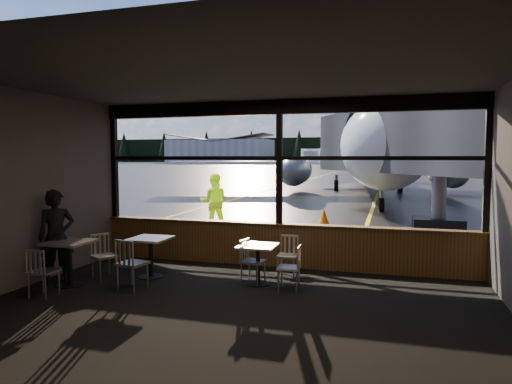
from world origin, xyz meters
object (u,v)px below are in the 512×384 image
at_px(cafe_table_left, 70,264).
at_px(chair_near_w, 253,262).
at_px(cafe_table_near, 258,265).
at_px(chair_near_e, 289,268).
at_px(cafe_table_mid, 151,258).
at_px(chair_near_n, 288,256).
at_px(chair_mid_w, 105,257).
at_px(jet_bridge, 438,150).
at_px(passenger, 56,237).
at_px(airliner, 370,115).
at_px(ground_crew, 214,202).
at_px(cone_nose, 324,216).
at_px(chair_mid_s, 133,264).
at_px(chair_left_s, 44,272).

xyz_separation_m(cafe_table_left, chair_near_w, (3.14, 1.02, 0.01)).
height_order(cafe_table_near, chair_near_w, chair_near_w).
relative_size(chair_near_e, chair_near_w, 0.97).
xyz_separation_m(cafe_table_mid, chair_near_e, (2.74, -0.10, 0.01)).
distance_m(chair_near_n, chair_mid_w, 3.50).
xyz_separation_m(jet_bridge, chair_near_n, (-3.25, -6.26, -2.14)).
distance_m(chair_near_e, passenger, 4.27).
distance_m(airliner, cafe_table_near, 23.92).
height_order(cafe_table_mid, ground_crew, ground_crew).
xyz_separation_m(ground_crew, cone_nose, (3.13, 2.46, -0.64)).
distance_m(cafe_table_left, chair_mid_s, 1.23).
relative_size(chair_mid_w, passenger, 0.50).
xyz_separation_m(cafe_table_near, chair_mid_w, (-2.91, -0.44, 0.06)).
height_order(chair_mid_s, cone_nose, chair_mid_s).
relative_size(chair_mid_s, ground_crew, 0.51).
relative_size(cafe_table_left, ground_crew, 0.45).
xyz_separation_m(chair_near_e, cone_nose, (-0.54, 8.21, -0.13)).
height_order(cafe_table_mid, cafe_table_left, cafe_table_left).
height_order(cafe_table_left, ground_crew, ground_crew).
xyz_separation_m(jet_bridge, chair_near_e, (-3.02, -7.17, -2.14)).
height_order(chair_near_w, passenger, passenger).
distance_m(chair_mid_w, chair_left_s, 1.29).
xyz_separation_m(cafe_table_near, cafe_table_mid, (-2.11, -0.11, 0.02)).
relative_size(chair_mid_s, chair_left_s, 1.10).
height_order(ground_crew, cone_nose, ground_crew).
height_order(chair_mid_w, passenger, passenger).
distance_m(airliner, chair_mid_w, 24.62).
bearing_deg(chair_near_e, chair_mid_w, 91.03).
bearing_deg(chair_mid_w, chair_left_s, 17.30).
relative_size(cafe_table_left, chair_near_e, 1.02).
bearing_deg(chair_near_n, cafe_table_left, 24.75).
bearing_deg(chair_near_w, jet_bridge, 161.00).
bearing_deg(cafe_table_left, cone_nose, 69.85).
relative_size(chair_near_e, chair_left_s, 0.95).
distance_m(cafe_table_left, chair_near_w, 3.30).
height_order(chair_left_s, passenger, passenger).
distance_m(chair_near_e, cone_nose, 8.23).
bearing_deg(chair_near_e, cafe_table_mid, 85.20).
xyz_separation_m(cafe_table_near, cone_nose, (0.08, 8.00, -0.10)).
bearing_deg(jet_bridge, cafe_table_near, -117.66).
height_order(cafe_table_mid, passenger, passenger).
distance_m(jet_bridge, ground_crew, 7.04).
bearing_deg(passenger, cafe_table_left, -58.92).
distance_m(chair_left_s, ground_crew, 7.25).
relative_size(passenger, ground_crew, 0.96).
bearing_deg(airliner, ground_crew, -107.83).
bearing_deg(ground_crew, airliner, -121.72).
relative_size(airliner, cafe_table_near, 45.48).
distance_m(chair_near_e, chair_near_n, 0.93).
distance_m(chair_near_w, chair_left_s, 3.55).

